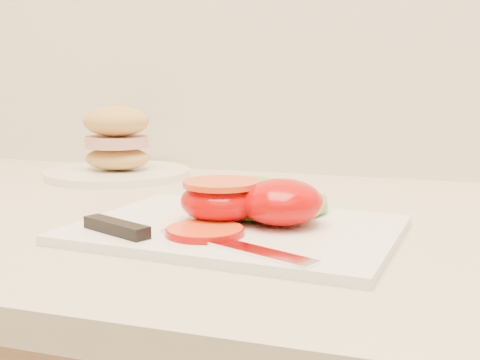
% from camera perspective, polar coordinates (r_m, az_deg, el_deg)
% --- Properties ---
extents(cutting_board, '(0.34, 0.26, 0.01)m').
position_cam_1_polar(cutting_board, '(0.62, -0.29, -4.72)').
color(cutting_board, white).
rests_on(cutting_board, counter).
extents(tomato_half_dome, '(0.09, 0.09, 0.05)m').
position_cam_1_polar(tomato_half_dome, '(0.61, 3.94, -2.09)').
color(tomato_half_dome, '#D50500').
rests_on(tomato_half_dome, cutting_board).
extents(tomato_half_cut, '(0.09, 0.09, 0.04)m').
position_cam_1_polar(tomato_half_cut, '(0.63, -1.78, -1.83)').
color(tomato_half_cut, '#D50500').
rests_on(tomato_half_cut, cutting_board).
extents(tomato_slice_0, '(0.07, 0.07, 0.01)m').
position_cam_1_polar(tomato_slice_0, '(0.58, -3.35, -4.85)').
color(tomato_slice_0, '#F55013').
rests_on(tomato_slice_0, cutting_board).
extents(tomato_slice_1, '(0.06, 0.06, 0.01)m').
position_cam_1_polar(tomato_slice_1, '(0.59, -3.11, -4.72)').
color(tomato_slice_1, '#F55013').
rests_on(tomato_slice_1, cutting_board).
extents(lettuce_leaf_0, '(0.19, 0.18, 0.03)m').
position_cam_1_polar(lettuce_leaf_0, '(0.68, 0.90, -1.72)').
color(lettuce_leaf_0, '#63B730').
rests_on(lettuce_leaf_0, cutting_board).
extents(lettuce_leaf_1, '(0.13, 0.13, 0.02)m').
position_cam_1_polar(lettuce_leaf_1, '(0.67, 4.20, -2.15)').
color(lettuce_leaf_1, '#63B730').
rests_on(lettuce_leaf_1, cutting_board).
extents(knife, '(0.25, 0.09, 0.01)m').
position_cam_1_polar(knife, '(0.57, -7.61, -5.10)').
color(knife, silver).
rests_on(knife, cutting_board).
extents(sandwich_plate, '(0.23, 0.23, 0.11)m').
position_cam_1_polar(sandwich_plate, '(0.99, -11.57, 2.63)').
color(sandwich_plate, white).
rests_on(sandwich_plate, counter).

